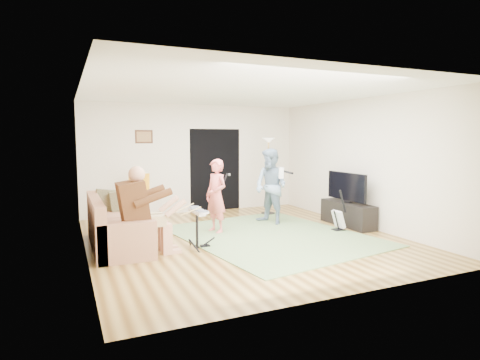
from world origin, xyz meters
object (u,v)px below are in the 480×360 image
sofa (113,231)px  tv_cabinet (348,214)px  guitarist (271,186)px  torchiere_lamp (268,162)px  drum_kit (197,231)px  singer (216,196)px  dining_chair (137,207)px  television (347,186)px  guitar_spare (339,219)px

sofa → tv_cabinet: 4.80m
sofa → tv_cabinet: (4.80, -0.24, -0.04)m
guitarist → torchiere_lamp: size_ratio=0.88×
drum_kit → singer: (0.71, 0.97, 0.43)m
drum_kit → torchiere_lamp: bearing=41.5°
dining_chair → tv_cabinet: 4.53m
television → singer: bearing=168.5°
dining_chair → guitarist: bearing=-0.1°
guitar_spare → dining_chair: (-3.62, 2.24, 0.15)m
drum_kit → singer: 1.27m
dining_chair → television: bearing=-3.4°
tv_cabinet → television: 0.60m
drum_kit → singer: singer is taller
sofa → guitar_spare: (4.31, -0.57, -0.05)m
singer → torchiere_lamp: size_ratio=0.78×
drum_kit → torchiere_lamp: 3.55m
sofa → tv_cabinet: bearing=-2.9°
drum_kit → guitar_spare: (3.02, 0.08, -0.06)m
guitar_spare → tv_cabinet: 0.58m
tv_cabinet → singer: bearing=168.7°
dining_chair → television: size_ratio=0.93×
drum_kit → guitarist: (2.08, 1.24, 0.52)m
singer → dining_chair: (-1.31, 1.36, -0.34)m
dining_chair → guitar_spare: bearing=-9.8°
sofa → torchiere_lamp: bearing=22.7°
guitarist → tv_cabinet: (1.42, -0.83, -0.57)m
drum_kit → torchiere_lamp: torchiere_lamp is taller
drum_kit → tv_cabinet: drum_kit is taller
drum_kit → dining_chair: bearing=104.6°
singer → guitar_spare: size_ratio=1.75×
sofa → television: size_ratio=1.82×
singer → guitarist: 1.40m
singer → guitarist: size_ratio=0.89×
singer → guitarist: guitarist is taller
sofa → dining_chair: size_ratio=1.96×
sofa → guitarist: size_ratio=1.31×
guitar_spare → dining_chair: size_ratio=0.76×
guitar_spare → television: (0.43, 0.32, 0.61)m
singer → television: singer is taller
singer → tv_cabinet: 2.89m
guitarist → torchiere_lamp: torchiere_lamp is taller
torchiere_lamp → television: (0.90, -1.85, -0.43)m
guitarist → television: bearing=38.1°
drum_kit → dining_chair: 2.41m
drum_kit → tv_cabinet: (3.50, 0.41, -0.05)m
guitarist → dining_chair: 2.93m
guitarist → television: size_ratio=1.39×
singer → guitarist: (1.37, 0.27, 0.09)m
sofa → television: (4.75, -0.24, 0.56)m
sofa → tv_cabinet: sofa is taller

